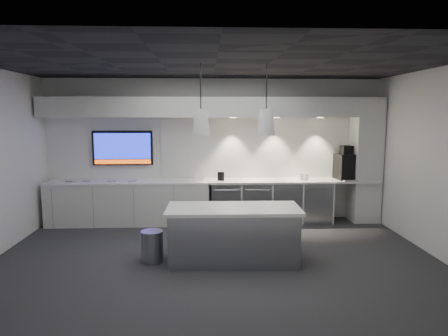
{
  "coord_description": "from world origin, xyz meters",
  "views": [
    {
      "loc": [
        -0.15,
        -5.99,
        2.28
      ],
      "look_at": [
        0.17,
        1.1,
        1.3
      ],
      "focal_mm": 32.0,
      "sensor_mm": 36.0,
      "label": 1
    }
  ],
  "objects_px": {
    "bin": "(152,246)",
    "coffee_machine": "(346,165)",
    "wall_tv": "(123,148)",
    "island": "(233,234)"
  },
  "relations": [
    {
      "from": "wall_tv",
      "to": "coffee_machine",
      "type": "height_order",
      "value": "wall_tv"
    },
    {
      "from": "wall_tv",
      "to": "coffee_machine",
      "type": "relative_size",
      "value": 1.76
    },
    {
      "from": "bin",
      "to": "coffee_machine",
      "type": "relative_size",
      "value": 0.68
    },
    {
      "from": "wall_tv",
      "to": "island",
      "type": "xyz_separation_m",
      "value": [
        2.16,
        -2.52,
        -1.13
      ]
    },
    {
      "from": "bin",
      "to": "coffee_machine",
      "type": "height_order",
      "value": "coffee_machine"
    },
    {
      "from": "wall_tv",
      "to": "coffee_machine",
      "type": "distance_m",
      "value": 4.71
    },
    {
      "from": "wall_tv",
      "to": "bin",
      "type": "height_order",
      "value": "wall_tv"
    },
    {
      "from": "wall_tv",
      "to": "island",
      "type": "bearing_deg",
      "value": -49.35
    },
    {
      "from": "island",
      "to": "coffee_machine",
      "type": "height_order",
      "value": "coffee_machine"
    },
    {
      "from": "coffee_machine",
      "to": "island",
      "type": "bearing_deg",
      "value": -144.48
    }
  ]
}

